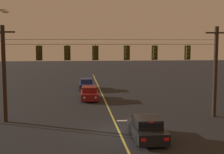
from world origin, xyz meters
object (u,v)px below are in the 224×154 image
at_px(traffic_light_right_inner, 127,53).
at_px(traffic_light_rightmost, 155,53).
at_px(car_oncoming_trailing, 86,84).
at_px(traffic_light_leftmost, 39,53).
at_px(car_waiting_near_lane, 147,129).
at_px(traffic_light_centre, 95,53).
at_px(traffic_light_far_right, 188,53).
at_px(car_oncoming_lead, 89,93).
at_px(traffic_light_left_inner, 67,53).

bearing_deg(traffic_light_right_inner, traffic_light_rightmost, 0.00).
distance_m(traffic_light_right_inner, car_oncoming_trailing, 17.41).
bearing_deg(traffic_light_leftmost, car_oncoming_trailing, 76.76).
bearing_deg(traffic_light_rightmost, car_oncoming_trailing, 106.73).
xyz_separation_m(traffic_light_right_inner, traffic_light_rightmost, (2.20, 0.00, 0.00)).
bearing_deg(car_waiting_near_lane, traffic_light_centre, 118.39).
distance_m(traffic_light_far_right, car_oncoming_trailing, 18.80).
bearing_deg(car_oncoming_lead, traffic_light_rightmost, -61.45).
height_order(traffic_light_left_inner, car_oncoming_lead, traffic_light_left_inner).
bearing_deg(car_oncoming_trailing, traffic_light_left_inner, -96.18).
xyz_separation_m(traffic_light_left_inner, traffic_light_centre, (2.13, 0.00, 0.00)).
height_order(traffic_light_right_inner, traffic_light_rightmost, same).
bearing_deg(traffic_light_left_inner, car_oncoming_trailing, 83.82).
relative_size(traffic_light_leftmost, car_waiting_near_lane, 0.28).
bearing_deg(traffic_light_right_inner, car_oncoming_trailing, 99.52).
xyz_separation_m(traffic_light_centre, car_waiting_near_lane, (2.88, -5.32, -4.54)).
relative_size(traffic_light_centre, traffic_light_far_right, 1.00).
bearing_deg(car_waiting_near_lane, traffic_light_far_right, 50.31).
bearing_deg(car_oncoming_trailing, traffic_light_far_right, -65.28).
bearing_deg(car_oncoming_trailing, traffic_light_centre, -88.82).
height_order(traffic_light_centre, traffic_light_right_inner, same).
bearing_deg(traffic_light_far_right, traffic_light_left_inner, 180.00).
relative_size(traffic_light_rightmost, car_oncoming_lead, 0.28).
distance_m(traffic_light_centre, traffic_light_right_inner, 2.44).
bearing_deg(traffic_light_right_inner, car_waiting_near_lane, -85.30).
bearing_deg(car_waiting_near_lane, traffic_light_leftmost, 143.21).
bearing_deg(car_waiting_near_lane, traffic_light_left_inner, 133.28).
bearing_deg(car_oncoming_lead, traffic_light_far_right, -49.92).
xyz_separation_m(traffic_light_far_right, car_oncoming_lead, (-7.50, 8.91, -4.54)).
bearing_deg(traffic_light_left_inner, traffic_light_leftmost, 180.00).
xyz_separation_m(traffic_light_rightmost, car_oncoming_trailing, (-4.98, 16.57, -4.54)).
bearing_deg(traffic_light_leftmost, car_waiting_near_lane, -36.79).
height_order(traffic_light_centre, traffic_light_far_right, same).
height_order(traffic_light_leftmost, traffic_light_left_inner, same).
relative_size(traffic_light_leftmost, traffic_light_left_inner, 1.00).
distance_m(traffic_light_leftmost, traffic_light_rightmost, 8.88).
distance_m(traffic_light_left_inner, car_oncoming_lead, 10.18).
bearing_deg(traffic_light_leftmost, car_oncoming_lead, 65.66).
relative_size(traffic_light_rightmost, traffic_light_far_right, 1.00).
bearing_deg(traffic_light_leftmost, traffic_light_far_right, 0.00).
relative_size(traffic_light_far_right, car_oncoming_trailing, 0.28).
height_order(traffic_light_far_right, car_waiting_near_lane, traffic_light_far_right).
xyz_separation_m(traffic_light_rightmost, car_waiting_near_lane, (-1.77, -5.32, -4.54)).
bearing_deg(traffic_light_right_inner, traffic_light_left_inner, 180.00).
relative_size(traffic_light_leftmost, traffic_light_rightmost, 1.00).
xyz_separation_m(car_waiting_near_lane, car_oncoming_trailing, (-3.22, 21.89, -0.00)).
xyz_separation_m(traffic_light_left_inner, traffic_light_rightmost, (6.78, 0.00, 0.00)).
relative_size(traffic_light_centre, traffic_light_rightmost, 1.00).
distance_m(traffic_light_left_inner, traffic_light_centre, 2.13).
bearing_deg(car_oncoming_lead, car_oncoming_trailing, 90.99).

